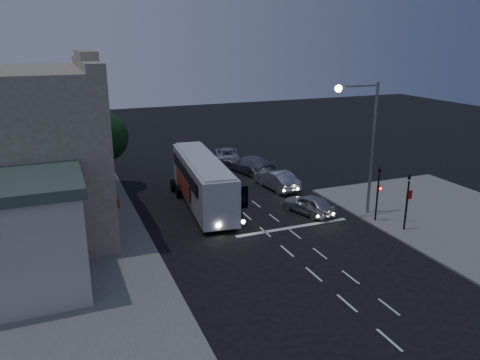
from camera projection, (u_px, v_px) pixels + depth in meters
name	position (u px, v px, depth m)	size (l,w,h in m)	color
ground	(279.00, 244.00, 28.02)	(120.00, 120.00, 0.00)	black
sidewalk_far	(45.00, 227.00, 30.40)	(12.00, 50.00, 0.12)	slate
road_markings	(274.00, 222.00, 31.41)	(8.00, 30.55, 0.01)	silver
tour_bus	(202.00, 180.00, 34.03)	(3.53, 11.82, 3.57)	silver
car_suv	(309.00, 204.00, 32.71)	(1.64, 4.07, 1.39)	#AFAEB3
car_sedan_a	(277.00, 180.00, 38.08)	(1.62, 4.66, 1.53)	#ADADB3
car_sedan_b	(250.00, 164.00, 42.61)	(2.21, 5.44, 1.58)	gray
car_sedan_c	(227.00, 154.00, 46.65)	(2.32, 5.03, 1.40)	#A2A1B0
traffic_signal_main	(378.00, 188.00, 30.74)	(0.25, 0.35, 4.10)	black
traffic_signal_side	(408.00, 195.00, 29.24)	(0.18, 0.15, 4.10)	black
regulatory_sign	(408.00, 201.00, 30.69)	(0.45, 0.12, 2.20)	slate
streetlight	(366.00, 134.00, 30.94)	(3.32, 0.44, 9.00)	slate
main_building	(18.00, 152.00, 28.56)	(10.12, 12.00, 11.00)	#ADA391
low_building_south	(3.00, 239.00, 21.47)	(7.40, 5.40, 5.70)	#B7B4B0
low_building_north	(33.00, 141.00, 39.88)	(9.40, 9.40, 6.50)	#B7B4B0
street_tree	(103.00, 135.00, 37.05)	(4.00, 4.00, 6.20)	black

